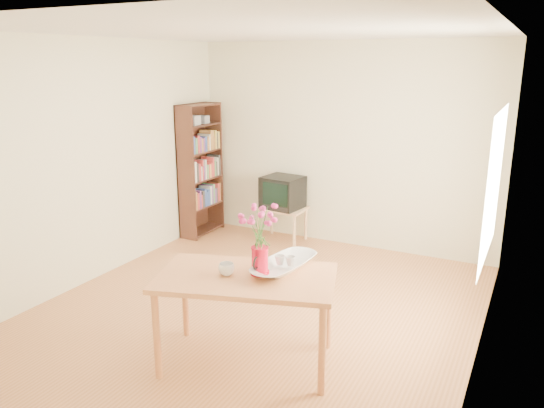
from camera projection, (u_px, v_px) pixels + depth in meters
The scene contains 11 objects.
room at pixel (260, 180), 4.83m from camera, with size 4.50×4.50×4.50m.
table at pixel (246, 286), 4.12m from camera, with size 1.54×1.16×0.75m.
tv_stand at pixel (283, 213), 7.08m from camera, with size 0.60×0.45×0.46m.
bookshelf at pixel (201, 174), 7.28m from camera, with size 0.28×0.70×1.80m.
pitcher at pixel (260, 262), 4.10m from camera, with size 0.15×0.22×0.23m.
flowers at pixel (260, 226), 4.02m from camera, with size 0.26×0.26×0.36m, color #EC3797, non-canonical shape.
mug at pixel (227, 269), 4.09m from camera, with size 0.12×0.12×0.10m, color white.
bowl at pixel (284, 244), 4.16m from camera, with size 0.46×0.46×0.43m, color white.
teacup_a at pixel (280, 248), 4.19m from camera, with size 0.07×0.07×0.06m, color white.
teacup_b at pixel (291, 249), 4.17m from camera, with size 0.07×0.07×0.06m, color white.
television at pixel (283, 192), 7.02m from camera, with size 0.53×0.50×0.42m.
Camera 1 is at (2.28, -4.14, 2.36)m, focal length 35.00 mm.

